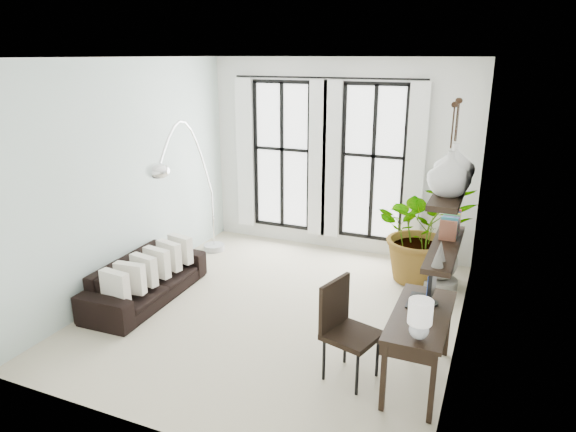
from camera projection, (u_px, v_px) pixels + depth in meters
The scene contains 16 objects.
floor at pixel (277, 310), 6.79m from camera, with size 5.00×5.00×0.00m, color beige.
ceiling at pixel (276, 57), 5.82m from camera, with size 5.00×5.00×0.00m, color white.
wall_left at pixel (129, 177), 7.14m from camera, with size 5.00×5.00×0.00m, color silver.
wall_right at pixel (469, 215), 5.47m from camera, with size 5.00×5.00×0.00m, color white.
wall_back at pixel (338, 157), 8.50m from camera, with size 4.50×4.50×0.00m, color white.
windows at pixel (325, 160), 8.52m from camera, with size 3.26×0.13×2.65m.
wall_shelves at pixel (448, 224), 4.78m from camera, with size 0.25×1.30×0.60m.
sofa at pixel (146, 279), 7.03m from camera, with size 1.97×0.77×0.58m, color black.
throw_pillows at pixel (151, 266), 6.93m from camera, with size 0.40×1.52×0.40m.
plant at pixel (423, 231), 7.48m from camera, with size 1.38×1.20×1.54m, color #2D7228.
desk at pixel (420, 320), 5.06m from camera, with size 0.55×1.31×1.16m.
desk_chair at pixel (344, 324), 5.25m from camera, with size 0.62×0.62×1.05m.
arc_lamp at pixel (186, 155), 7.40m from camera, with size 0.73×2.24×2.36m.
buddha at pixel (441, 264), 7.30m from camera, with size 0.50×0.50×0.89m.
vase_a at pixel (450, 173), 4.36m from camera, with size 0.37×0.37×0.38m, color white.
vase_b at pixel (454, 164), 4.71m from camera, with size 0.37×0.37×0.38m, color white.
Camera 1 is at (2.51, -5.56, 3.23)m, focal length 32.00 mm.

